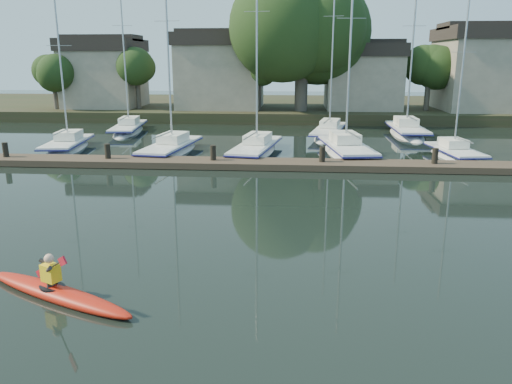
# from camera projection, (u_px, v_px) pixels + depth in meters

# --- Properties ---
(ground) EXTENTS (160.00, 160.00, 0.00)m
(ground) POSITION_uv_depth(u_px,v_px,m) (239.00, 272.00, 14.07)
(ground) COLOR black
(ground) RESTS_ON ground
(kayak) EXTENTS (4.83, 2.71, 1.60)m
(kayak) POSITION_uv_depth(u_px,v_px,m) (56.00, 290.00, 12.53)
(kayak) COLOR #B22D0D
(kayak) RESTS_ON ground
(dock) EXTENTS (34.00, 2.00, 1.80)m
(dock) POSITION_uv_depth(u_px,v_px,m) (267.00, 164.00, 27.50)
(dock) COLOR #4C3C2B
(dock) RESTS_ON ground
(sailboat_0) EXTENTS (2.97, 7.50, 11.58)m
(sailboat_0) POSITION_uv_depth(u_px,v_px,m) (68.00, 152.00, 33.09)
(sailboat_0) COLOR white
(sailboat_0) RESTS_ON ground
(sailboat_1) EXTENTS (3.09, 8.65, 13.84)m
(sailboat_1) POSITION_uv_depth(u_px,v_px,m) (171.00, 156.00, 31.85)
(sailboat_1) COLOR white
(sailboat_1) RESTS_ON ground
(sailboat_2) EXTENTS (3.41, 9.08, 14.68)m
(sailboat_2) POSITION_uv_depth(u_px,v_px,m) (256.00, 156.00, 31.71)
(sailboat_2) COLOR white
(sailboat_2) RESTS_ON ground
(sailboat_3) EXTENTS (3.54, 9.00, 14.12)m
(sailboat_3) POSITION_uv_depth(u_px,v_px,m) (346.00, 158.00, 31.32)
(sailboat_3) COLOR white
(sailboat_3) RESTS_ON ground
(sailboat_4) EXTENTS (2.70, 6.56, 10.82)m
(sailboat_4) POSITION_uv_depth(u_px,v_px,m) (454.00, 160.00, 30.42)
(sailboat_4) COLOR white
(sailboat_4) RESTS_ON ground
(sailboat_5) EXTENTS (3.11, 8.83, 14.31)m
(sailboat_5) POSITION_uv_depth(u_px,v_px,m) (129.00, 134.00, 40.96)
(sailboat_5) COLOR white
(sailboat_5) RESTS_ON ground
(sailboat_6) EXTENTS (3.77, 9.78, 15.22)m
(sailboat_6) POSITION_uv_depth(u_px,v_px,m) (329.00, 137.00, 39.25)
(sailboat_6) COLOR white
(sailboat_6) RESTS_ON ground
(sailboat_7) EXTENTS (2.39, 8.85, 14.25)m
(sailboat_7) POSITION_uv_depth(u_px,v_px,m) (406.00, 138.00, 39.35)
(sailboat_7) COLOR white
(sailboat_7) RESTS_ON ground
(shore) EXTENTS (90.00, 25.25, 12.75)m
(shore) POSITION_uv_depth(u_px,v_px,m) (297.00, 84.00, 51.90)
(shore) COLOR #222D16
(shore) RESTS_ON ground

